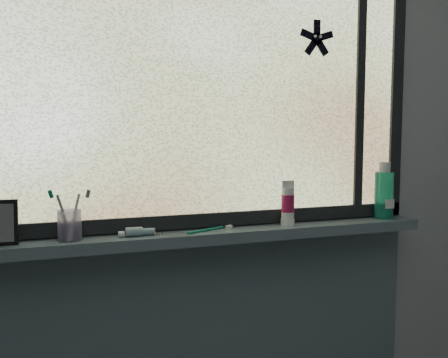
% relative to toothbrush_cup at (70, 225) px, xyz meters
% --- Properties ---
extents(wall_back, '(3.00, 0.01, 2.50)m').
position_rel_toothbrush_cup_xyz_m(wall_back, '(0.52, 0.08, 0.18)').
color(wall_back, '#9EA3A8').
rests_on(wall_back, ground).
extents(windowsill, '(1.62, 0.14, 0.04)m').
position_rel_toothbrush_cup_xyz_m(windowsill, '(0.52, 0.00, -0.07)').
color(windowsill, '#4F616A').
rests_on(windowsill, wall_back).
extents(window_pane, '(1.50, 0.01, 1.00)m').
position_rel_toothbrush_cup_xyz_m(window_pane, '(0.52, 0.06, 0.46)').
color(window_pane, silver).
rests_on(window_pane, wall_back).
extents(frame_bottom, '(1.60, 0.03, 0.05)m').
position_rel_toothbrush_cup_xyz_m(frame_bottom, '(0.52, 0.05, -0.02)').
color(frame_bottom, black).
rests_on(frame_bottom, windowsill).
extents(frame_right, '(0.05, 0.03, 1.10)m').
position_rel_toothbrush_cup_xyz_m(frame_right, '(1.29, 0.05, 0.46)').
color(frame_right, black).
rests_on(frame_right, wall_back).
extents(frame_mullion, '(0.03, 0.03, 1.00)m').
position_rel_toothbrush_cup_xyz_m(frame_mullion, '(1.12, 0.05, 0.46)').
color(frame_mullion, black).
rests_on(frame_mullion, wall_back).
extents(starfish_sticker, '(0.15, 0.02, 0.15)m').
position_rel_toothbrush_cup_xyz_m(starfish_sticker, '(0.92, 0.04, 0.65)').
color(starfish_sticker, black).
rests_on(starfish_sticker, window_pane).
extents(toothpaste_tube, '(0.18, 0.06, 0.03)m').
position_rel_toothbrush_cup_xyz_m(toothpaste_tube, '(0.22, -0.01, -0.03)').
color(toothpaste_tube, silver).
rests_on(toothpaste_tube, windowsill).
extents(toothbrush_cup, '(0.08, 0.08, 0.10)m').
position_rel_toothbrush_cup_xyz_m(toothbrush_cup, '(0.00, 0.00, 0.00)').
color(toothbrush_cup, '#ADA1D5').
rests_on(toothbrush_cup, windowsill).
extents(toothbrush_lying, '(0.19, 0.10, 0.01)m').
position_rel_toothbrush_cup_xyz_m(toothbrush_lying, '(0.46, -0.01, -0.04)').
color(toothbrush_lying, '#0D7B5D').
rests_on(toothbrush_lying, windowsill).
extents(mouthwash_bottle, '(0.08, 0.08, 0.19)m').
position_rel_toothbrush_cup_xyz_m(mouthwash_bottle, '(1.22, 0.01, 0.06)').
color(mouthwash_bottle, '#1FA280').
rests_on(mouthwash_bottle, windowsill).
extents(cream_tube, '(0.05, 0.05, 0.12)m').
position_rel_toothbrush_cup_xyz_m(cream_tube, '(0.79, 0.01, 0.04)').
color(cream_tube, silver).
rests_on(cream_tube, windowsill).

